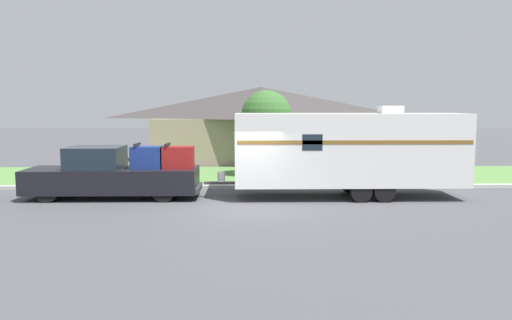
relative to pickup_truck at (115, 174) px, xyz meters
The scene contains 8 objects.
ground_plane 5.18m from the pickup_truck, 19.37° to the right, with size 120.00×120.00×0.00m, color #47474C.
curb_strip 5.30m from the pickup_truck, 23.12° to the left, with size 80.00×0.30×0.14m.
lawn_strip 7.52m from the pickup_truck, 49.84° to the left, with size 80.00×7.00×0.03m.
house_across_street 13.96m from the pickup_truck, 65.24° to the left, with size 13.74×6.62×4.54m.
pickup_truck is the anchor object (origin of this frame).
travel_trailer 8.68m from the pickup_truck, ahead, with size 9.54×2.30×3.39m.
mailbox 10.32m from the pickup_truck, 16.40° to the left, with size 0.48×0.20×1.26m.
tree_in_yard 8.23m from the pickup_truck, 43.29° to the left, with size 2.40×2.40×4.13m.
Camera 1 is at (0.00, -16.56, 3.38)m, focal length 35.00 mm.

